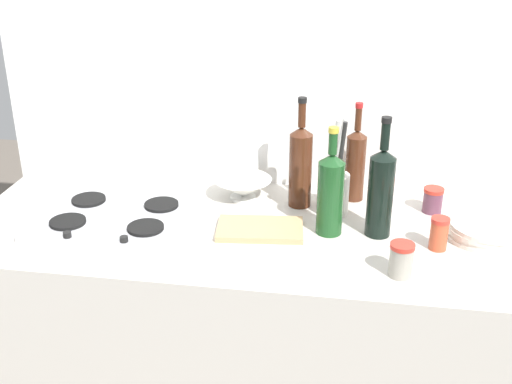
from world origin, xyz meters
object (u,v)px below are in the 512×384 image
at_px(wine_bottle_rightmost, 300,165).
at_px(condiment_jar_spare, 433,200).
at_px(wine_bottle_mid_right, 330,192).
at_px(condiment_jar_front, 439,233).
at_px(wine_bottle_leftmost, 355,163).
at_px(wine_bottle_mid_left, 381,191).
at_px(mixing_bowl, 243,188).
at_px(condiment_jar_rear, 401,260).
at_px(utensil_crock, 334,191).
at_px(cutting_board, 260,229).
at_px(plate_stack, 486,231).
at_px(stovetop_hob, 116,217).

xyz_separation_m(wine_bottle_rightmost, condiment_jar_spare, (0.43, 0.02, -0.10)).
xyz_separation_m(wine_bottle_mid_right, condiment_jar_front, (0.31, -0.05, -0.08)).
height_order(wine_bottle_leftmost, condiment_jar_spare, wine_bottle_leftmost).
bearing_deg(condiment_jar_spare, wine_bottle_mid_left, -133.62).
bearing_deg(wine_bottle_mid_left, mixing_bowl, 156.91).
height_order(wine_bottle_rightmost, condiment_jar_rear, wine_bottle_rightmost).
xyz_separation_m(utensil_crock, condiment_jar_rear, (0.20, -0.36, -0.03)).
bearing_deg(condiment_jar_rear, cutting_board, 154.95).
relative_size(wine_bottle_rightmost, condiment_jar_rear, 3.81).
xyz_separation_m(wine_bottle_rightmost, mixing_bowl, (-0.19, 0.02, -0.10)).
distance_m(wine_bottle_mid_right, condiment_jar_spare, 0.39).
height_order(plate_stack, utensil_crock, utensil_crock).
relative_size(plate_stack, condiment_jar_front, 2.37).
xyz_separation_m(stovetop_hob, utensil_crock, (0.66, 0.17, 0.06)).
distance_m(wine_bottle_rightmost, condiment_jar_front, 0.49).
distance_m(condiment_jar_spare, cutting_board, 0.57).
relative_size(wine_bottle_rightmost, utensil_crock, 1.16).
relative_size(utensil_crock, cutting_board, 1.21).
bearing_deg(wine_bottle_mid_right, condiment_jar_rear, -47.54).
bearing_deg(stovetop_hob, plate_stack, 3.41).
relative_size(utensil_crock, condiment_jar_rear, 3.29).
bearing_deg(wine_bottle_mid_left, condiment_jar_front, -20.76).
xyz_separation_m(plate_stack, wine_bottle_mid_left, (-0.32, -0.02, 0.12)).
xyz_separation_m(condiment_jar_rear, cutting_board, (-0.41, 0.19, -0.04)).
bearing_deg(utensil_crock, condiment_jar_front, -31.68).
height_order(wine_bottle_leftmost, utensil_crock, wine_bottle_leftmost).
relative_size(plate_stack, wine_bottle_mid_left, 0.63).
distance_m(mixing_bowl, condiment_jar_spare, 0.62).
bearing_deg(cutting_board, mixing_bowl, 112.01).
bearing_deg(plate_stack, condiment_jar_rear, -135.57).
bearing_deg(mixing_bowl, condiment_jar_front, -22.45).
xyz_separation_m(wine_bottle_mid_right, utensil_crock, (0.01, 0.14, -0.06)).
bearing_deg(wine_bottle_rightmost, mixing_bowl, 174.17).
distance_m(wine_bottle_mid_left, wine_bottle_rightmost, 0.30).
relative_size(wine_bottle_mid_right, condiment_jar_spare, 4.06).
xyz_separation_m(wine_bottle_mid_left, wine_bottle_rightmost, (-0.25, 0.17, -0.00)).
bearing_deg(condiment_jar_front, condiment_jar_spare, 88.71).
distance_m(plate_stack, condiment_jar_spare, 0.21).
bearing_deg(wine_bottle_mid_left, utensil_crock, 137.75).
bearing_deg(wine_bottle_leftmost, wine_bottle_mid_left, -72.80).
xyz_separation_m(wine_bottle_leftmost, wine_bottle_mid_right, (-0.07, -0.26, 0.00)).
bearing_deg(condiment_jar_front, mixing_bowl, 157.55).
bearing_deg(wine_bottle_leftmost, wine_bottle_mid_right, -104.78).
distance_m(wine_bottle_mid_left, wine_bottle_mid_right, 0.15).
bearing_deg(condiment_jar_spare, wine_bottle_rightmost, -177.97).
xyz_separation_m(stovetop_hob, wine_bottle_rightmost, (0.55, 0.21, 0.13)).
distance_m(plate_stack, wine_bottle_mid_right, 0.48).
bearing_deg(plate_stack, stovetop_hob, -176.59).
distance_m(stovetop_hob, wine_bottle_rightmost, 0.60).
relative_size(wine_bottle_mid_left, condiment_jar_front, 3.76).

